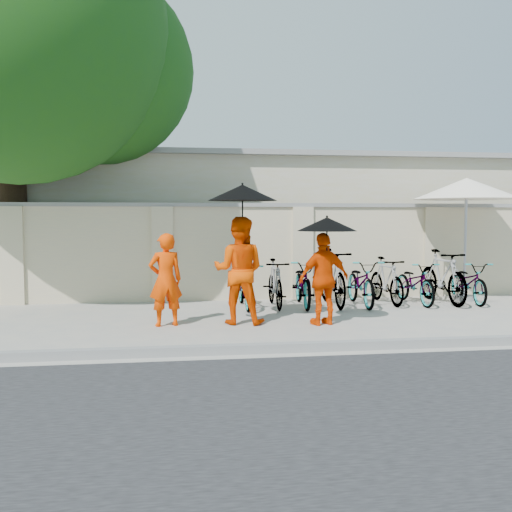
{
  "coord_description": "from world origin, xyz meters",
  "views": [
    {
      "loc": [
        -0.73,
        -9.02,
        1.8
      ],
      "look_at": [
        0.67,
        0.88,
        1.1
      ],
      "focal_mm": 40.0,
      "sensor_mm": 36.0,
      "label": 1
    }
  ],
  "objects": [
    {
      "name": "building_behind",
      "position": [
        2.0,
        7.0,
        1.6
      ],
      "size": [
        14.0,
        6.0,
        3.2
      ],
      "primitive_type": "cube",
      "color": "beige",
      "rests_on": "ground"
    },
    {
      "name": "compound_wall",
      "position": [
        1.0,
        3.2,
        1.0
      ],
      "size": [
        20.0,
        0.3,
        2.0
      ],
      "primitive_type": "cube",
      "color": "beige",
      "rests_on": "ground"
    },
    {
      "name": "bike_7",
      "position": [
        4.72,
        2.01,
        0.55
      ],
      "size": [
        0.64,
        1.88,
        1.11
      ],
      "primitive_type": "imported",
      "rotation": [
        0.0,
        0.0,
        0.07
      ],
      "color": "#9F9EA7",
      "rests_on": "ground"
    },
    {
      "name": "monk_center",
      "position": [
        0.32,
        0.39,
        0.9
      ],
      "size": [
        1.02,
        0.89,
        1.79
      ],
      "primitive_type": "imported",
      "rotation": [
        0.0,
        0.0,
        2.86
      ],
      "color": "#EA4300",
      "rests_on": "ground"
    },
    {
      "name": "monk_left",
      "position": [
        -0.9,
        0.36,
        0.76
      ],
      "size": [
        0.63,
        0.49,
        1.52
      ],
      "primitive_type": "imported",
      "rotation": [
        0.0,
        0.0,
        3.39
      ],
      "color": "#F73C00",
      "rests_on": "ground"
    },
    {
      "name": "bike_1",
      "position": [
        1.21,
        1.96,
        0.48
      ],
      "size": [
        0.48,
        1.6,
        0.96
      ],
      "primitive_type": "imported",
      "rotation": [
        0.0,
        0.0,
        -0.02
      ],
      "color": "#9F9EA7",
      "rests_on": "ground"
    },
    {
      "name": "bike_0",
      "position": [
        0.62,
        2.03,
        0.44
      ],
      "size": [
        0.59,
        1.67,
        0.88
      ],
      "primitive_type": "imported",
      "rotation": [
        0.0,
        0.0,
        0.0
      ],
      "color": "#9F9EA7",
      "rests_on": "ground"
    },
    {
      "name": "shade_tree",
      "position": [
        -3.66,
        2.97,
        5.1
      ],
      "size": [
        6.7,
        6.2,
        8.2
      ],
      "color": "#382417",
      "rests_on": "ground"
    },
    {
      "name": "bike_3",
      "position": [
        2.38,
        2.0,
        0.58
      ],
      "size": [
        0.58,
        1.93,
        1.15
      ],
      "primitive_type": "imported",
      "rotation": [
        0.0,
        0.0,
        -0.02
      ],
      "color": "#9F9EA7",
      "rests_on": "ground"
    },
    {
      "name": "bike_5",
      "position": [
        3.55,
        2.11,
        0.48
      ],
      "size": [
        0.55,
        1.62,
        0.96
      ],
      "primitive_type": "imported",
      "rotation": [
        0.0,
        0.0,
        0.06
      ],
      "color": "#9F9EA7",
      "rests_on": "ground"
    },
    {
      "name": "monk_right",
      "position": [
        1.7,
        0.09,
        0.77
      ],
      "size": [
        0.96,
        0.59,
        1.53
      ],
      "primitive_type": "imported",
      "rotation": [
        0.0,
        0.0,
        3.39
      ],
      "color": "#E93E00",
      "rests_on": "ground"
    },
    {
      "name": "bike_4",
      "position": [
        2.96,
        1.95,
        0.46
      ],
      "size": [
        0.69,
        1.79,
        0.93
      ],
      "primitive_type": "imported",
      "rotation": [
        0.0,
        0.0,
        -0.04
      ],
      "color": "#9F9EA7",
      "rests_on": "ground"
    },
    {
      "name": "bike_6",
      "position": [
        4.14,
        2.02,
        0.43
      ],
      "size": [
        0.66,
        1.68,
        0.87
      ],
      "primitive_type": "imported",
      "rotation": [
        0.0,
        0.0,
        0.05
      ],
      "color": "#9F9EA7",
      "rests_on": "ground"
    },
    {
      "name": "patio_umbrella",
      "position": [
        5.39,
        2.36,
        2.35
      ],
      "size": [
        2.5,
        2.5,
        2.61
      ],
      "rotation": [
        0.0,
        0.0,
        -0.16
      ],
      "color": "gray",
      "rests_on": "ground"
    },
    {
      "name": "parasol_center",
      "position": [
        0.37,
        0.31,
        2.18
      ],
      "size": [
        1.15,
        1.15,
        1.3
      ],
      "color": "black",
      "rests_on": "ground"
    },
    {
      "name": "bike_2",
      "position": [
        1.79,
        2.03,
        0.47
      ],
      "size": [
        0.76,
        1.82,
        0.94
      ],
      "primitive_type": "imported",
      "rotation": [
        0.0,
        0.0,
        -0.08
      ],
      "color": "#9F9EA7",
      "rests_on": "ground"
    },
    {
      "name": "ground",
      "position": [
        0.0,
        0.0,
        0.0
      ],
      "size": [
        80.0,
        80.0,
        0.0
      ],
      "primitive_type": "plane",
      "color": "#ABA190"
    },
    {
      "name": "kerb",
      "position": [
        0.0,
        -1.7,
        0.06
      ],
      "size": [
        40.0,
        0.16,
        0.12
      ],
      "primitive_type": "cube",
      "color": "gray",
      "rests_on": "ground"
    },
    {
      "name": "parasol_right",
      "position": [
        1.72,
        0.01,
        1.67
      ],
      "size": [
        0.98,
        0.98,
        0.92
      ],
      "color": "black",
      "rests_on": "ground"
    },
    {
      "name": "bike_8",
      "position": [
        5.31,
        2.01,
        0.43
      ],
      "size": [
        0.68,
        1.67,
        0.86
      ],
      "primitive_type": "imported",
      "rotation": [
        0.0,
        0.0,
        -0.07
      ],
      "color": "#9F9EA7",
      "rests_on": "ground"
    }
  ]
}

